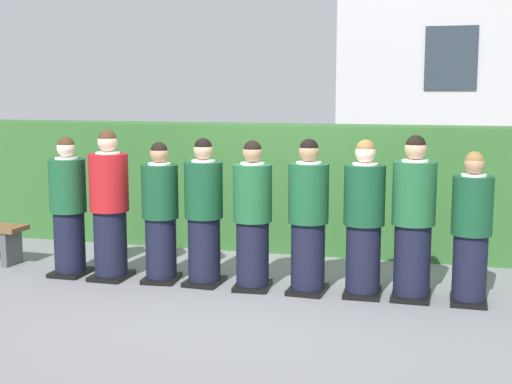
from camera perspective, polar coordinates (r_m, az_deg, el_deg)
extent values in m
plane|color=slate|center=(7.75, 0.00, -7.71)|extent=(60.00, 60.00, 0.00)
cylinder|color=black|center=(8.46, -14.79, -4.03)|extent=(0.35, 0.35, 0.74)
cube|color=black|center=(8.54, -14.71, -6.28)|extent=(0.37, 0.46, 0.05)
cylinder|color=#19512D|center=(8.35, -14.96, 0.50)|extent=(0.42, 0.42, 0.61)
cylinder|color=white|center=(8.32, -15.04, 2.61)|extent=(0.26, 0.26, 0.03)
cube|color=gold|center=(8.51, -14.33, 1.49)|extent=(0.04, 0.01, 0.27)
sphere|color=beige|center=(8.30, -15.07, 3.43)|extent=(0.21, 0.21, 0.21)
sphere|color=#472D19|center=(8.30, -15.08, 3.68)|extent=(0.19, 0.19, 0.19)
cube|color=white|center=(8.59, -14.05, 0.13)|extent=(0.15, 0.01, 0.20)
cylinder|color=black|center=(8.20, -11.65, -4.17)|extent=(0.37, 0.37, 0.78)
cube|color=black|center=(8.28, -11.58, -6.64)|extent=(0.39, 0.49, 0.05)
cylinder|color=#AD191E|center=(8.08, -11.80, 0.76)|extent=(0.44, 0.44, 0.64)
cylinder|color=white|center=(8.04, -11.87, 3.07)|extent=(0.27, 0.27, 0.03)
cube|color=#236038|center=(8.25, -11.16, 1.83)|extent=(0.04, 0.01, 0.28)
sphere|color=beige|center=(8.03, -11.89, 3.96)|extent=(0.22, 0.22, 0.22)
sphere|color=#472D19|center=(8.03, -11.90, 4.23)|extent=(0.20, 0.20, 0.20)
cylinder|color=black|center=(8.00, -7.67, -4.61)|extent=(0.34, 0.34, 0.72)
cube|color=black|center=(8.08, -7.62, -6.92)|extent=(0.40, 0.48, 0.05)
cylinder|color=#144728|center=(7.88, -7.76, 0.05)|extent=(0.41, 0.41, 0.59)
cylinder|color=white|center=(7.84, -7.80, 2.23)|extent=(0.25, 0.25, 0.03)
cube|color=gold|center=(8.05, -7.36, 1.08)|extent=(0.04, 0.02, 0.26)
sphere|color=tan|center=(7.83, -7.82, 3.08)|extent=(0.20, 0.20, 0.20)
sphere|color=black|center=(7.83, -7.82, 3.34)|extent=(0.19, 0.19, 0.19)
cube|color=white|center=(8.14, -7.18, -0.31)|extent=(0.15, 0.02, 0.20)
cylinder|color=black|center=(7.82, -4.20, -4.76)|extent=(0.36, 0.36, 0.74)
cube|color=black|center=(7.91, -4.18, -7.21)|extent=(0.39, 0.48, 0.05)
cylinder|color=#144728|center=(7.70, -4.26, 0.17)|extent=(0.42, 0.42, 0.61)
cylinder|color=white|center=(7.66, -4.28, 2.48)|extent=(0.26, 0.26, 0.03)
cube|color=gold|center=(7.86, -3.72, 1.25)|extent=(0.04, 0.01, 0.27)
sphere|color=tan|center=(7.65, -4.29, 3.37)|extent=(0.21, 0.21, 0.21)
sphere|color=black|center=(7.64, -4.29, 3.65)|extent=(0.19, 0.19, 0.19)
cube|color=white|center=(7.96, -3.52, -0.23)|extent=(0.15, 0.01, 0.20)
cylinder|color=black|center=(7.63, -0.28, -5.08)|extent=(0.35, 0.35, 0.74)
cube|color=black|center=(7.72, -0.28, -7.57)|extent=(0.41, 0.49, 0.05)
cylinder|color=#1E5B33|center=(7.51, -0.28, -0.08)|extent=(0.42, 0.42, 0.61)
cylinder|color=white|center=(7.47, -0.29, 2.27)|extent=(0.26, 0.26, 0.03)
cube|color=gold|center=(7.68, -0.01, 1.03)|extent=(0.04, 0.01, 0.27)
sphere|color=tan|center=(7.46, -0.29, 3.18)|extent=(0.21, 0.21, 0.21)
sphere|color=black|center=(7.45, -0.29, 3.46)|extent=(0.19, 0.19, 0.19)
cube|color=white|center=(7.78, 0.09, -0.46)|extent=(0.15, 0.02, 0.20)
cylinder|color=black|center=(7.51, 4.20, -5.28)|extent=(0.36, 0.36, 0.75)
cube|color=black|center=(7.60, 4.17, -7.85)|extent=(0.40, 0.48, 0.05)
cylinder|color=#19512D|center=(7.38, 4.26, -0.10)|extent=(0.42, 0.42, 0.62)
cylinder|color=white|center=(7.34, 4.28, 2.33)|extent=(0.26, 0.26, 0.03)
cube|color=navy|center=(7.56, 4.62, 1.04)|extent=(0.04, 0.01, 0.27)
sphere|color=tan|center=(7.33, 4.29, 3.27)|extent=(0.21, 0.21, 0.21)
sphere|color=black|center=(7.33, 4.30, 3.56)|extent=(0.20, 0.20, 0.20)
cube|color=white|center=(7.66, 4.73, -0.51)|extent=(0.15, 0.01, 0.20)
cylinder|color=black|center=(7.46, 8.63, -5.44)|extent=(0.36, 0.36, 0.75)
cube|color=black|center=(7.56, 8.57, -8.02)|extent=(0.39, 0.48, 0.05)
cylinder|color=#144728|center=(7.33, 8.74, -0.24)|extent=(0.42, 0.42, 0.62)
cylinder|color=white|center=(7.29, 8.80, 2.21)|extent=(0.26, 0.26, 0.03)
cube|color=gold|center=(7.52, 8.89, 0.92)|extent=(0.04, 0.01, 0.27)
sphere|color=beige|center=(7.28, 8.82, 3.15)|extent=(0.21, 0.21, 0.21)
sphere|color=olive|center=(7.28, 8.82, 3.44)|extent=(0.19, 0.19, 0.19)
cylinder|color=black|center=(7.44, 12.46, -5.49)|extent=(0.37, 0.37, 0.77)
cube|color=black|center=(7.53, 12.38, -8.17)|extent=(0.40, 0.49, 0.05)
cylinder|color=#1E5B33|center=(7.31, 12.64, -0.10)|extent=(0.44, 0.44, 0.64)
cylinder|color=white|center=(7.27, 12.72, 2.43)|extent=(0.27, 0.27, 0.03)
cube|color=#236038|center=(7.50, 12.77, 1.09)|extent=(0.04, 0.01, 0.28)
sphere|color=tan|center=(7.26, 12.75, 3.41)|extent=(0.22, 0.22, 0.22)
sphere|color=black|center=(7.25, 12.76, 3.71)|extent=(0.20, 0.20, 0.20)
cube|color=white|center=(7.60, 12.75, -0.52)|extent=(0.15, 0.01, 0.20)
cylinder|color=black|center=(7.43, 16.84, -5.96)|extent=(0.34, 0.34, 0.71)
cube|color=black|center=(7.51, 16.74, -8.38)|extent=(0.36, 0.44, 0.05)
cylinder|color=#144728|center=(7.30, 17.06, -1.05)|extent=(0.40, 0.40, 0.58)
cylinder|color=white|center=(7.26, 17.16, 1.26)|extent=(0.25, 0.25, 0.03)
cube|color=gold|center=(7.47, 17.05, 0.06)|extent=(0.04, 0.01, 0.26)
sphere|color=tan|center=(7.25, 17.19, 2.16)|extent=(0.20, 0.20, 0.20)
sphere|color=olive|center=(7.24, 17.21, 2.44)|extent=(0.18, 0.18, 0.18)
cube|color=#33662D|center=(9.43, 3.14, 0.37)|extent=(10.27, 0.70, 1.67)
cube|color=#2D3842|center=(13.03, 15.45, 10.39)|extent=(0.90, 0.04, 1.10)
cube|color=#4C4C51|center=(9.18, -19.11, -4.28)|extent=(0.09, 0.32, 0.42)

